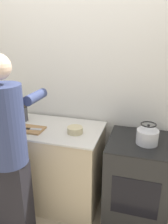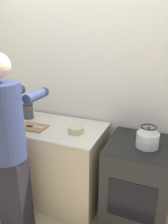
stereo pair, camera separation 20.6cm
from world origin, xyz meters
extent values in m
plane|color=tan|center=(0.00, 0.00, 0.00)|extent=(12.00, 12.00, 0.00)
cube|color=silver|center=(0.00, 0.70, 1.30)|extent=(8.00, 0.05, 2.60)
cube|color=#C6B28E|center=(-0.35, 0.32, 0.46)|extent=(1.31, 0.64, 0.92)
cube|color=beige|center=(-0.35, 0.32, 0.92)|extent=(1.34, 0.66, 0.02)
cube|color=black|center=(0.70, 0.32, 0.45)|extent=(0.60, 0.63, 0.90)
cube|color=black|center=(0.70, 0.32, 0.90)|extent=(0.60, 0.63, 0.01)
cube|color=black|center=(0.70, 0.00, 0.49)|extent=(0.42, 0.01, 0.40)
cube|color=black|center=(-0.37, -0.24, 0.41)|extent=(0.29, 0.18, 0.82)
cylinder|color=navy|center=(-0.37, -0.24, 1.17)|extent=(0.32, 0.32, 0.69)
cylinder|color=navy|center=(-0.51, 0.05, 1.35)|extent=(0.09, 0.30, 0.09)
cylinder|color=navy|center=(-0.24, 0.05, 1.35)|extent=(0.09, 0.30, 0.09)
cube|color=#A87A4C|center=(-0.42, 0.20, 0.94)|extent=(0.30, 0.20, 0.02)
cube|color=silver|center=(-0.34, 0.20, 0.95)|extent=(0.12, 0.05, 0.01)
cube|color=black|center=(-0.44, 0.18, 0.95)|extent=(0.08, 0.04, 0.01)
cylinder|color=silver|center=(0.76, 0.28, 0.98)|extent=(0.20, 0.20, 0.14)
cone|color=silver|center=(0.76, 0.28, 1.06)|extent=(0.16, 0.16, 0.03)
sphere|color=black|center=(0.76, 0.28, 1.09)|extent=(0.02, 0.02, 0.02)
torus|color=black|center=(0.76, 0.28, 1.10)|extent=(0.14, 0.14, 0.01)
cylinder|color=#C6B789|center=(0.06, 0.26, 0.97)|extent=(0.16, 0.16, 0.06)
cylinder|color=#4C4C51|center=(-0.63, 0.42, 1.02)|extent=(0.11, 0.11, 0.17)
cylinder|color=#28231E|center=(-0.63, 0.42, 1.11)|extent=(0.12, 0.12, 0.01)
camera|label=1|loc=(0.71, -1.65, 1.88)|focal=35.00mm
camera|label=2|loc=(0.90, -1.58, 1.88)|focal=35.00mm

